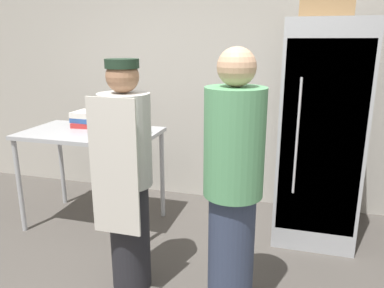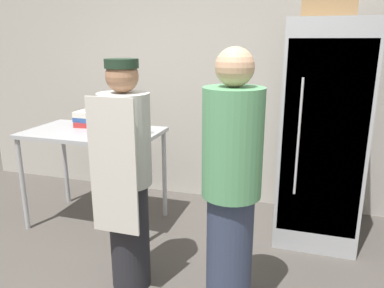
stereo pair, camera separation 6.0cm
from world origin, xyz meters
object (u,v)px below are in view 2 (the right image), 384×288
Objects in this scene: blender_pitcher at (122,115)px; refrigerator at (322,134)px; cardboard_storage_box at (329,3)px; person_customer at (231,188)px; person_baker at (127,176)px; donut_box at (129,130)px; binder_stack at (94,118)px.

refrigerator is at bearing 4.95° from blender_pitcher.
cardboard_storage_box is 0.24× the size of person_customer.
person_baker is (-1.28, -1.17, -0.11)m from refrigerator.
cardboard_storage_box is at bearing 42.21° from person_baker.
refrigerator is at bearing 47.56° from cardboard_storage_box.
donut_box is 0.82× the size of binder_stack.
person_baker is at bearing -65.43° from donut_box.
binder_stack is 0.20× the size of person_baker.
blender_pitcher is at bearing 140.08° from person_customer.
binder_stack is at bearing 153.73° from donut_box.
person_baker reaches higher than donut_box.
binder_stack is at bearing -176.16° from cardboard_storage_box.
binder_stack is 0.80× the size of cardboard_storage_box.
refrigerator is 1.17× the size of person_baker.
donut_box is 1.00× the size of blender_pitcher.
donut_box is 1.34m from person_customer.
person_baker is 0.95× the size of person_customer.
refrigerator is 7.03× the size of blender_pitcher.
blender_pitcher is 0.82× the size of binder_stack.
refrigerator is at bearing 66.29° from person_customer.
blender_pitcher is 1.17m from person_baker.
donut_box is (-1.62, -0.44, 0.02)m from refrigerator.
person_customer reaches higher than blender_pitcher.
person_customer is (0.74, -0.07, 0.02)m from person_baker.
cardboard_storage_box is (-0.04, -0.05, 1.06)m from refrigerator.
person_customer is at bearing -39.92° from blender_pitcher.
cardboard_storage_box reaches higher than person_baker.
cardboard_storage_box is at bearing 3.60° from blender_pitcher.
person_customer is (1.29, -1.08, -0.18)m from blender_pitcher.
cardboard_storage_box is at bearing 13.99° from donut_box.
refrigerator is at bearing 42.41° from person_baker.
blender_pitcher is (-1.83, -0.16, 0.09)m from refrigerator.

